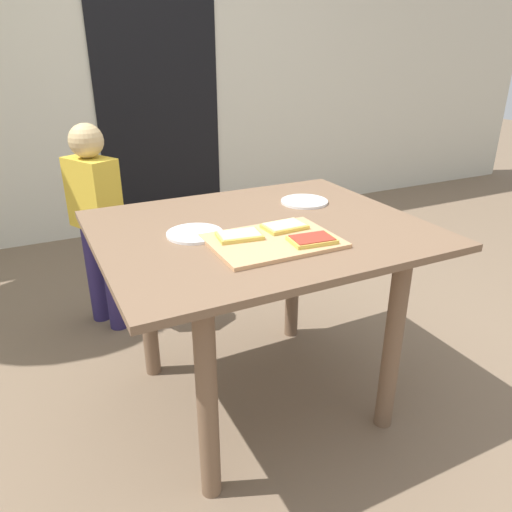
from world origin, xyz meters
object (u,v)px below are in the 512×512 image
Objects in this scene: child_left at (97,218)px; plate_white_right at (304,201)px; dining_table at (260,259)px; pizza_slice_far_right at (285,226)px; pizza_slice_far_left at (239,235)px; plate_white_left at (195,234)px; cutting_board at (273,241)px; pizza_slice_near_right at (312,240)px.

plate_white_right is at bearing -43.65° from child_left.
dining_table is at bearing -63.02° from child_left.
pizza_slice_far_left is at bearing -176.26° from pizza_slice_far_right.
plate_white_left is at bearing 158.91° from pizza_slice_far_right.
pizza_slice_far_left is 0.17m from pizza_slice_far_right.
cutting_board reaches higher than plate_white_right.
pizza_slice_near_right is 0.39m from plate_white_left.
pizza_slice_far_left is (-0.09, 0.06, 0.01)m from cutting_board.
plate_white_left is (-0.23, 0.02, 0.13)m from dining_table.
plate_white_left reaches higher than dining_table.
pizza_slice_far_right is at bearing -62.95° from child_left.
pizza_slice_far_right is (0.08, 0.07, 0.01)m from cutting_board.
plate_white_left is (-0.11, 0.12, -0.02)m from pizza_slice_far_left.
plate_white_right reaches higher than dining_table.
dining_table is 0.27m from plate_white_left.
child_left is (-0.40, 1.01, -0.17)m from cutting_board.
pizza_slice_far_right is at bearing 3.74° from pizza_slice_far_left.
pizza_slice_far_left reaches higher than plate_white_right.
pizza_slice_near_right is at bearing -74.77° from dining_table.
plate_white_right is at bearing 47.47° from pizza_slice_far_right.
pizza_slice_far_left is 0.15× the size of child_left.
dining_table is at bearing 38.41° from pizza_slice_far_left.
child_left is at bearing 117.05° from pizza_slice_far_right.
pizza_slice_far_left is at bearing 144.68° from pizza_slice_near_right.
child_left is (-0.50, 1.08, -0.19)m from pizza_slice_near_right.
plate_white_left is at bearing 139.60° from pizza_slice_near_right.
pizza_slice_near_right is at bearing -83.32° from pizza_slice_far_right.
plate_white_right and plate_white_left have the same top height.
pizza_slice_far_left is (-0.12, -0.10, 0.15)m from dining_table.
pizza_slice_far_left is 0.81× the size of plate_white_right.
plate_white_right is 0.19× the size of child_left.
plate_white_left is at bearing -76.48° from child_left.
dining_table is 0.22m from pizza_slice_far_left.
cutting_board is (-0.03, -0.16, 0.13)m from dining_table.
pizza_slice_far_right reaches higher than plate_white_right.
pizza_slice_far_left is at bearing -47.69° from plate_white_left.
pizza_slice_near_right and pizza_slice_far_right have the same top height.
plate_white_right is (0.22, 0.40, -0.02)m from pizza_slice_near_right.
pizza_slice_far_right reaches higher than dining_table.
plate_white_right is at bearing 16.11° from plate_white_left.
plate_white_left is at bearing -163.89° from plate_white_right.
child_left is (-0.20, 0.83, -0.17)m from plate_white_left.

